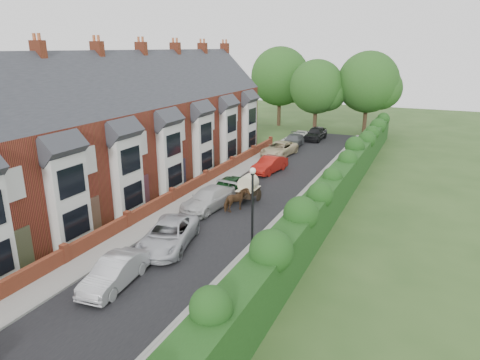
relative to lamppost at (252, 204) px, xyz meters
The scene contains 23 objects.
ground 6.20m from the lamppost, 130.36° to the right, with size 140.00×140.00×0.00m, color #2D4C1E.
road 8.66m from the lamppost, 119.12° to the left, with size 6.00×58.00×0.02m, color black.
pavement_hedge_side 7.71m from the lamppost, 88.36° to the left, with size 2.20×58.00×0.12m, color gray.
pavement_house_side 10.93m from the lamppost, 137.91° to the left, with size 1.70×58.00×0.12m, color gray.
kerb_hedge_side 7.76m from the lamppost, 96.92° to the left, with size 0.18×58.00×0.13m, color gray.
kerb_house_side 10.38m from the lamppost, 134.79° to the left, with size 0.18×58.00×0.13m, color gray.
hedge 7.47m from the lamppost, 74.05° to the left, with size 2.10×58.00×2.85m.
terrace_row 15.52m from the lamppost, 157.25° to the left, with size 9.05×40.50×11.50m.
garden_wall_row 10.98m from the lamppost, 145.56° to the left, with size 0.35×40.35×1.10m.
lamppost is the anchor object (origin of this frame).
tree_far_left 36.66m from the lamppost, 99.53° to the left, with size 7.14×6.80×9.29m.
tree_far_right 38.20m from the lamppost, 90.02° to the left, with size 7.98×7.60×10.31m.
tree_far_back 41.01m from the lamppost, 107.06° to the left, with size 8.40×8.00×10.82m.
car_silver_a 7.28m from the lamppost, 137.39° to the right, with size 1.44×4.13×1.36m, color #B1B1B6.
car_silver_b 5.63m from the lamppost, behind, with size 2.39×5.19×1.44m, color silver.
car_white 8.72m from the lamppost, 133.99° to the left, with size 2.01×4.95×1.44m, color silver.
car_green 10.70m from the lamppost, 123.40° to the left, with size 1.71×4.26×1.45m, color #103816.
car_red 17.16m from the lamppost, 107.69° to the left, with size 1.50×4.29×1.41m, color #9F1811.
car_beige 23.23m from the lamppost, 106.10° to the left, with size 2.39×5.19×1.44m, color beige.
car_grey 27.78m from the lamppost, 103.38° to the left, with size 1.87×4.60×1.34m, color #525659.
car_black 32.02m from the lamppost, 99.08° to the left, with size 1.87×4.64×1.58m, color black.
horse 7.83m from the lamppost, 121.12° to the left, with size 0.85×1.86×1.57m, color #4B301B.
horse_cart 9.43m from the lamppost, 114.65° to the left, with size 1.28×2.84×2.05m.
Camera 1 is at (11.06, -14.28, 10.72)m, focal length 32.00 mm.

